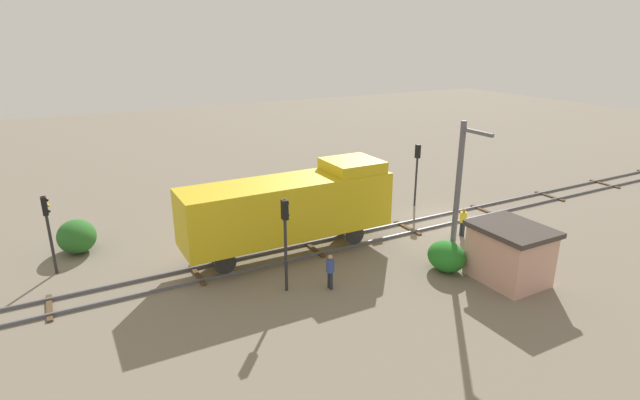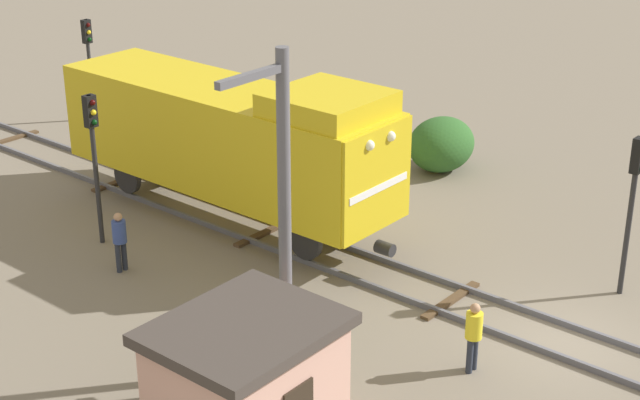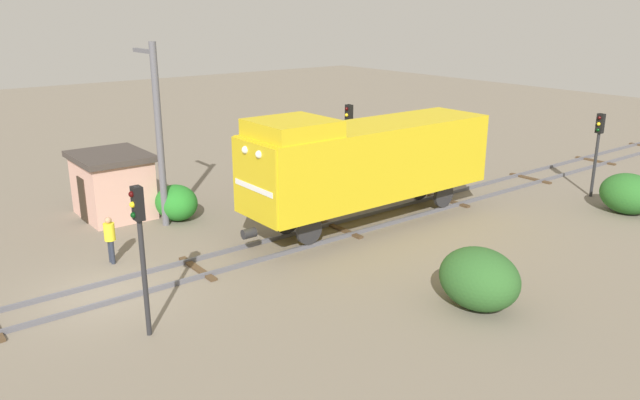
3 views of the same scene
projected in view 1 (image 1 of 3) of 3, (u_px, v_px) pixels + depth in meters
name	position (u px, v px, depth m)	size (l,w,h in m)	color
ground_plane	(448.00, 220.00, 31.60)	(115.66, 115.66, 0.00)	#756B5B
railway_track	(448.00, 219.00, 31.58)	(2.40, 77.10, 0.16)	#595960
locomotive	(291.00, 205.00, 25.77)	(2.90, 11.60, 4.60)	gold
traffic_signal_near	(417.00, 164.00, 33.28)	(0.32, 0.34, 4.24)	#262628
traffic_signal_mid	(285.00, 229.00, 21.99)	(0.32, 0.34, 4.39)	#262628
traffic_signal_far	(47.00, 221.00, 23.72)	(0.32, 0.34, 3.96)	#262628
worker_near_track	(463.00, 220.00, 28.77)	(0.38, 0.38, 1.70)	#262B38
worker_by_signal	(330.00, 269.00, 22.81)	(0.38, 0.38, 1.70)	#262B38
catenary_mast	(459.00, 192.00, 24.16)	(1.94, 0.28, 7.38)	#595960
relay_hut	(510.00, 253.00, 23.49)	(3.50, 2.90, 2.74)	#D19E8C
bush_near	(447.00, 256.00, 24.66)	(2.06, 1.69, 1.50)	#257A26
bush_mid	(77.00, 236.00, 26.74)	(2.42, 1.98, 1.76)	#296626
bush_far	(275.00, 193.00, 33.80)	(2.55, 2.08, 1.85)	#2B5B26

